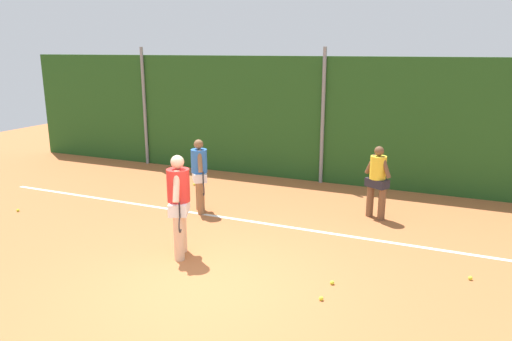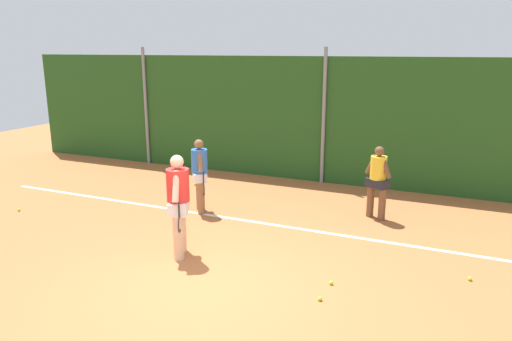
{
  "view_description": "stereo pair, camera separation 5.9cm",
  "coord_description": "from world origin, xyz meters",
  "px_view_note": "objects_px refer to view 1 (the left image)",
  "views": [
    {
      "loc": [
        3.41,
        -5.93,
        3.61
      ],
      "look_at": [
        -0.31,
        2.73,
        1.21
      ],
      "focal_mm": 33.6,
      "sensor_mm": 36.0,
      "label": 1
    },
    {
      "loc": [
        3.47,
        -5.9,
        3.61
      ],
      "look_at": [
        -0.31,
        2.73,
        1.21
      ],
      "focal_mm": 33.6,
      "sensor_mm": 36.0,
      "label": 2
    }
  ],
  "objects_px": {
    "player_midcourt": "(199,172)",
    "tennis_ball_3": "(332,283)",
    "player_backcourt_far": "(377,178)",
    "tennis_ball_4": "(470,278)",
    "player_foreground_near": "(179,201)",
    "tennis_ball_5": "(18,210)",
    "tennis_ball_2": "(194,184)",
    "tennis_ball_1": "(321,298)"
  },
  "relations": [
    {
      "from": "player_midcourt",
      "to": "tennis_ball_5",
      "type": "xyz_separation_m",
      "value": [
        -3.83,
        -1.66,
        -0.9
      ]
    },
    {
      "from": "player_midcourt",
      "to": "player_foreground_near",
      "type": "bearing_deg",
      "value": -14.48
    },
    {
      "from": "player_midcourt",
      "to": "tennis_ball_2",
      "type": "bearing_deg",
      "value": 178.37
    },
    {
      "from": "tennis_ball_2",
      "to": "tennis_ball_3",
      "type": "bearing_deg",
      "value": -39.65
    },
    {
      "from": "player_midcourt",
      "to": "player_backcourt_far",
      "type": "relative_size",
      "value": 1.04
    },
    {
      "from": "player_backcourt_far",
      "to": "tennis_ball_4",
      "type": "distance_m",
      "value": 3.16
    },
    {
      "from": "player_midcourt",
      "to": "tennis_ball_4",
      "type": "xyz_separation_m",
      "value": [
        5.65,
        -1.2,
        -0.9
      ]
    },
    {
      "from": "player_foreground_near",
      "to": "tennis_ball_4",
      "type": "bearing_deg",
      "value": 77.75
    },
    {
      "from": "player_foreground_near",
      "to": "player_backcourt_far",
      "type": "height_order",
      "value": "player_foreground_near"
    },
    {
      "from": "player_foreground_near",
      "to": "tennis_ball_5",
      "type": "xyz_separation_m",
      "value": [
        -4.7,
        0.57,
        -1.0
      ]
    },
    {
      "from": "tennis_ball_2",
      "to": "tennis_ball_4",
      "type": "distance_m",
      "value": 7.51
    },
    {
      "from": "player_foreground_near",
      "to": "tennis_ball_4",
      "type": "distance_m",
      "value": 4.99
    },
    {
      "from": "player_midcourt",
      "to": "tennis_ball_2",
      "type": "height_order",
      "value": "player_midcourt"
    },
    {
      "from": "player_foreground_near",
      "to": "tennis_ball_1",
      "type": "relative_size",
      "value": 27.96
    },
    {
      "from": "tennis_ball_3",
      "to": "tennis_ball_1",
      "type": "bearing_deg",
      "value": -92.53
    },
    {
      "from": "player_midcourt",
      "to": "player_backcourt_far",
      "type": "height_order",
      "value": "player_midcourt"
    },
    {
      "from": "tennis_ball_2",
      "to": "tennis_ball_1",
      "type": "bearing_deg",
      "value": -43.41
    },
    {
      "from": "player_foreground_near",
      "to": "tennis_ball_1",
      "type": "xyz_separation_m",
      "value": [
        2.75,
        -0.55,
        -1.0
      ]
    },
    {
      "from": "tennis_ball_2",
      "to": "player_foreground_near",
      "type": "bearing_deg",
      "value": -62.56
    },
    {
      "from": "tennis_ball_1",
      "to": "tennis_ball_5",
      "type": "distance_m",
      "value": 7.53
    },
    {
      "from": "tennis_ball_1",
      "to": "tennis_ball_2",
      "type": "height_order",
      "value": "same"
    },
    {
      "from": "player_foreground_near",
      "to": "player_midcourt",
      "type": "relative_size",
      "value": 1.1
    },
    {
      "from": "player_midcourt",
      "to": "tennis_ball_5",
      "type": "distance_m",
      "value": 4.27
    },
    {
      "from": "tennis_ball_3",
      "to": "tennis_ball_5",
      "type": "xyz_separation_m",
      "value": [
        -7.47,
        0.57,
        0.0
      ]
    },
    {
      "from": "player_backcourt_far",
      "to": "tennis_ball_3",
      "type": "height_order",
      "value": "player_backcourt_far"
    },
    {
      "from": "player_backcourt_far",
      "to": "tennis_ball_4",
      "type": "height_order",
      "value": "player_backcourt_far"
    },
    {
      "from": "player_foreground_near",
      "to": "tennis_ball_5",
      "type": "distance_m",
      "value": 4.83
    },
    {
      "from": "player_backcourt_far",
      "to": "player_foreground_near",
      "type": "bearing_deg",
      "value": -102.65
    },
    {
      "from": "tennis_ball_5",
      "to": "tennis_ball_2",
      "type": "bearing_deg",
      "value": 53.17
    },
    {
      "from": "tennis_ball_1",
      "to": "tennis_ball_5",
      "type": "bearing_deg",
      "value": 171.46
    },
    {
      "from": "tennis_ball_1",
      "to": "tennis_ball_4",
      "type": "height_order",
      "value": "same"
    },
    {
      "from": "player_foreground_near",
      "to": "player_backcourt_far",
      "type": "xyz_separation_m",
      "value": [
        2.87,
        3.38,
        -0.13
      ]
    },
    {
      "from": "player_foreground_near",
      "to": "tennis_ball_4",
      "type": "height_order",
      "value": "player_foreground_near"
    },
    {
      "from": "tennis_ball_3",
      "to": "tennis_ball_5",
      "type": "relative_size",
      "value": 1.0
    },
    {
      "from": "tennis_ball_3",
      "to": "player_midcourt",
      "type": "bearing_deg",
      "value": 148.55
    },
    {
      "from": "player_midcourt",
      "to": "tennis_ball_4",
      "type": "relative_size",
      "value": 25.31
    },
    {
      "from": "player_backcourt_far",
      "to": "tennis_ball_4",
      "type": "xyz_separation_m",
      "value": [
        1.92,
        -2.35,
        -0.87
      ]
    },
    {
      "from": "player_midcourt",
      "to": "tennis_ball_3",
      "type": "xyz_separation_m",
      "value": [
        3.65,
        -2.23,
        -0.9
      ]
    },
    {
      "from": "tennis_ball_3",
      "to": "tennis_ball_5",
      "type": "height_order",
      "value": "same"
    },
    {
      "from": "player_foreground_near",
      "to": "tennis_ball_1",
      "type": "bearing_deg",
      "value": 54.33
    },
    {
      "from": "player_midcourt",
      "to": "tennis_ball_1",
      "type": "relative_size",
      "value": 25.31
    },
    {
      "from": "player_midcourt",
      "to": "tennis_ball_5",
      "type": "bearing_deg",
      "value": -102.34
    }
  ]
}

